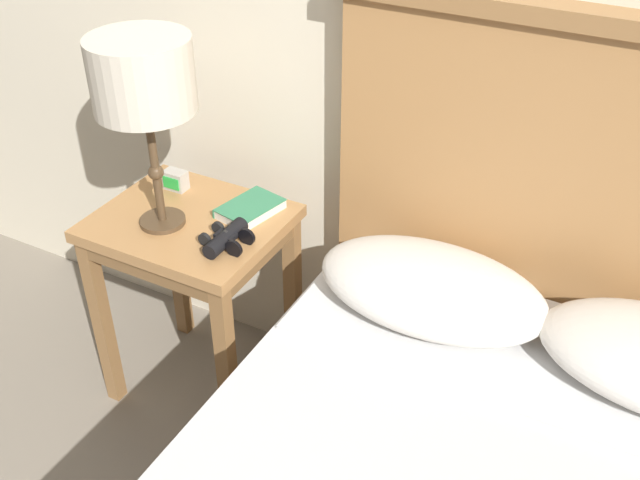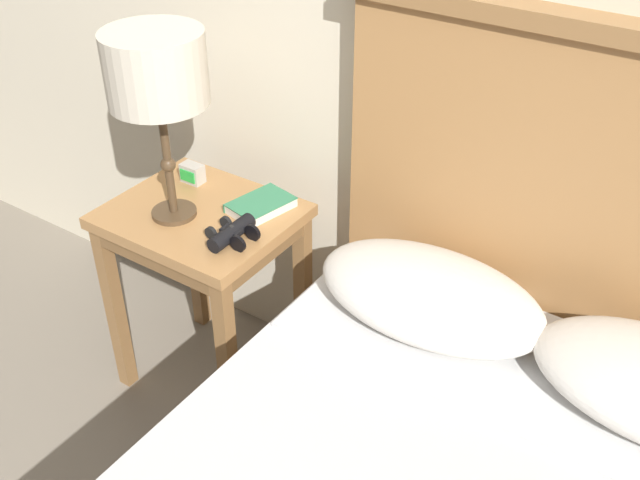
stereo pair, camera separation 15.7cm
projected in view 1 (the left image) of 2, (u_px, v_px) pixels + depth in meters
nightstand at (192, 247)px, 2.21m from camera, size 0.53×0.45×0.66m
table_lamp at (143, 79)px, 1.89m from camera, size 0.27×0.27×0.54m
book_on_nightstand at (250, 208)px, 2.17m from camera, size 0.16×0.20×0.03m
binoculars_pair at (226, 238)px, 2.03m from camera, size 0.14×0.16×0.05m
alarm_clock at (176, 180)px, 2.28m from camera, size 0.07×0.05×0.06m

